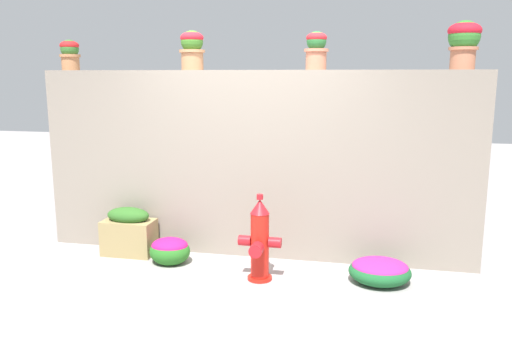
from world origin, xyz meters
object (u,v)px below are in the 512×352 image
object	(u,v)px
fire_hydrant	(260,242)
flower_bush_right	(380,270)
potted_plant_1	(192,48)
flower_bush_left	(170,250)
planter_box	(129,232)
potted_plant_0	(70,53)
potted_plant_3	(464,40)
potted_plant_2	(316,48)

from	to	relation	value
fire_hydrant	flower_bush_right	bearing A→B (deg)	8.67
potted_plant_1	flower_bush_right	world-z (taller)	potted_plant_1
flower_bush_left	fire_hydrant	bearing A→B (deg)	-13.41
flower_bush_right	planter_box	bearing A→B (deg)	174.85
potted_plant_0	flower_bush_left	size ratio (longest dim) A/B	0.79
potted_plant_0	planter_box	distance (m)	2.18
potted_plant_1	fire_hydrant	size ratio (longest dim) A/B	0.49
potted_plant_1	flower_bush_right	xyz separation A→B (m)	(2.08, -0.60, -2.17)
potted_plant_0	potted_plant_3	xyz separation A→B (m)	(4.29, 0.01, 0.09)
potted_plant_2	flower_bush_left	xyz separation A→B (m)	(-1.47, -0.57, -2.12)
potted_plant_3	potted_plant_1	bearing A→B (deg)	-179.80
potted_plant_1	potted_plant_3	xyz separation A→B (m)	(2.80, 0.01, 0.05)
potted_plant_0	flower_bush_right	world-z (taller)	potted_plant_0
fire_hydrant	flower_bush_left	world-z (taller)	fire_hydrant
potted_plant_2	flower_bush_right	world-z (taller)	potted_plant_2
planter_box	fire_hydrant	bearing A→B (deg)	-14.94
potted_plant_1	flower_bush_left	world-z (taller)	potted_plant_1
flower_bush_right	planter_box	size ratio (longest dim) A/B	1.05
fire_hydrant	flower_bush_left	distance (m)	1.10
potted_plant_3	planter_box	xyz separation A→B (m)	(-3.48, -0.36, -2.08)
potted_plant_3	flower_bush_left	xyz separation A→B (m)	(-2.92, -0.54, -2.19)
planter_box	potted_plant_3	bearing A→B (deg)	5.95
potted_plant_1	flower_bush_left	distance (m)	2.21
potted_plant_0	flower_bush_right	bearing A→B (deg)	-9.63
potted_plant_0	fire_hydrant	xyz separation A→B (m)	(2.41, -0.78, -1.86)
fire_hydrant	planter_box	xyz separation A→B (m)	(-1.60, 0.43, -0.13)
potted_plant_0	flower_bush_right	xyz separation A→B (m)	(3.57, -0.61, -2.12)
potted_plant_3	flower_bush_left	distance (m)	3.69
potted_plant_0	flower_bush_left	world-z (taller)	potted_plant_0
flower_bush_right	planter_box	xyz separation A→B (m)	(-2.76, 0.25, 0.13)
potted_plant_1	potted_plant_3	size ratio (longest dim) A/B	0.90
potted_plant_1	flower_bush_left	xyz separation A→B (m)	(-0.12, -0.53, -2.14)
potted_plant_3	planter_box	distance (m)	4.07
potted_plant_3	planter_box	bearing A→B (deg)	-174.05
potted_plant_0	flower_bush_right	size ratio (longest dim) A/B	0.57
flower_bush_right	potted_plant_2	bearing A→B (deg)	138.61
potted_plant_0	planter_box	xyz separation A→B (m)	(0.81, -0.36, -1.99)
potted_plant_0	potted_plant_1	distance (m)	1.49
potted_plant_3	potted_plant_2	bearing A→B (deg)	178.68
flower_bush_left	flower_bush_right	distance (m)	2.21
potted_plant_1	fire_hydrant	bearing A→B (deg)	-40.29
potted_plant_0	fire_hydrant	distance (m)	3.14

